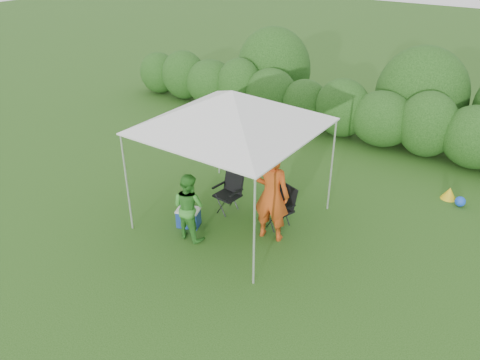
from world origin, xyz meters
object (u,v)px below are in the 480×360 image
Objects in this scene: woman at (189,206)px; canopy at (232,109)px; chair_right at (282,204)px; chair_left at (230,190)px; cooler at (189,217)px; man at (272,195)px.

canopy is at bearing -105.71° from woman.
chair_left is at bearing -155.83° from chair_right.
woman is (-0.07, -1.28, 0.20)m from chair_left.
chair_left reaches higher than cooler.
canopy reaches higher than chair_right.
woman is at bearing 22.25° from man.
chair_left is 1.59× the size of cooler.
man is 1.63m from woman.
chair_left is at bearing -28.60° from man.
cooler is (-0.35, -1.00, -0.30)m from chair_left.
cooler is (-1.58, -1.12, -0.31)m from chair_right.
chair_right is 0.64× the size of woman.
man is at bearing -10.55° from chair_left.
chair_right is at bearing -98.42° from man.
canopy is at bearing -19.44° from man.
canopy is 2.20× the size of woman.
chair_left is 1.10m from cooler.
canopy is 5.56× the size of cooler.
chair_right is at bearing 20.14° from canopy.
woman is (-1.33, -0.90, -0.27)m from man.
cooler is (-1.61, -0.62, -0.77)m from man.
chair_left is 0.46× the size of man.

